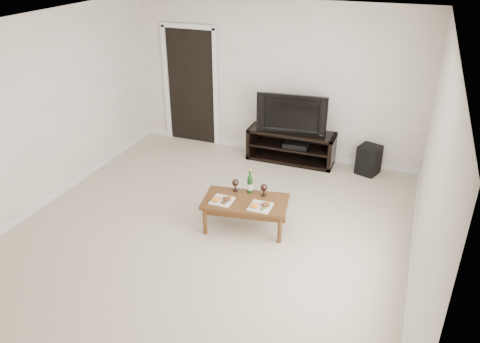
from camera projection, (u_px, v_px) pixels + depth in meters
name	position (u px, v px, depth m)	size (l,w,h in m)	color
floor	(209.00, 233.00, 6.09)	(5.50, 5.50, 0.00)	#C3B49D
back_wall	(275.00, 80.00, 7.80)	(5.00, 0.04, 2.60)	beige
ceiling	(201.00, 25.00, 4.90)	(5.00, 5.50, 0.04)	white
doorway	(191.00, 87.00, 8.40)	(0.90, 0.02, 2.05)	black
media_console	(291.00, 146.00, 7.91)	(1.46, 0.45, 0.55)	black
television	(293.00, 112.00, 7.64)	(1.15, 0.15, 0.66)	black
av_receiver	(296.00, 144.00, 7.85)	(0.40, 0.30, 0.08)	black
subwoofer	(369.00, 160.00, 7.51)	(0.32, 0.32, 0.48)	black
coffee_table	(245.00, 214.00, 6.11)	(1.09, 0.59, 0.42)	#503416
plate_left	(222.00, 199.00, 5.97)	(0.27, 0.27, 0.07)	white
plate_right	(260.00, 205.00, 5.84)	(0.27, 0.27, 0.07)	white
wine_bottle	(250.00, 181.00, 6.12)	(0.07, 0.07, 0.35)	#103A13
goblet_left	(235.00, 185.00, 6.20)	(0.09, 0.09, 0.17)	#33241C
goblet_right	(264.00, 190.00, 6.08)	(0.09, 0.09, 0.17)	#33241C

